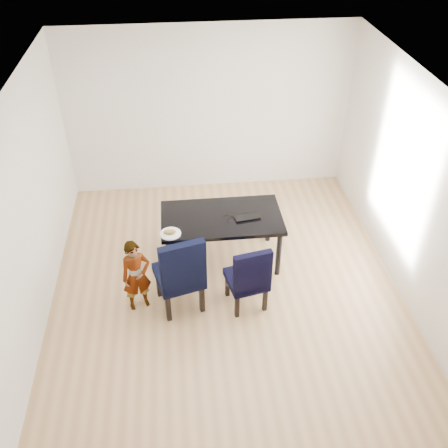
{
  "coord_description": "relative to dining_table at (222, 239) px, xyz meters",
  "views": [
    {
      "loc": [
        -0.53,
        -4.81,
        4.63
      ],
      "look_at": [
        0.0,
        0.2,
        0.85
      ],
      "focal_mm": 40.0,
      "sensor_mm": 36.0,
      "label": 1
    }
  ],
  "objects": [
    {
      "name": "chair_right",
      "position": [
        0.22,
        -0.86,
        0.11
      ],
      "size": [
        0.55,
        0.56,
        0.96
      ],
      "primitive_type": "cube",
      "rotation": [
        0.0,
        0.0,
        0.2
      ],
      "color": "black",
      "rests_on": "floor"
    },
    {
      "name": "wall_right",
      "position": [
        2.25,
        -0.5,
        0.98
      ],
      "size": [
        0.01,
        5.0,
        2.7
      ],
      "primitive_type": "cube",
      "color": "silver",
      "rests_on": "ground"
    },
    {
      "name": "ceiling",
      "position": [
        0.0,
        -0.5,
        2.33
      ],
      "size": [
        4.5,
        5.0,
        0.01
      ],
      "primitive_type": "cube",
      "color": "white",
      "rests_on": "wall_back"
    },
    {
      "name": "wall_left",
      "position": [
        -2.25,
        -0.5,
        0.98
      ],
      "size": [
        0.01,
        5.0,
        2.7
      ],
      "primitive_type": "cube",
      "color": "silver",
      "rests_on": "ground"
    },
    {
      "name": "dining_table",
      "position": [
        0.0,
        0.0,
        0.0
      ],
      "size": [
        1.6,
        0.9,
        0.75
      ],
      "primitive_type": "cube",
      "color": "black",
      "rests_on": "floor"
    },
    {
      "name": "wall_back",
      "position": [
        0.0,
        2.0,
        0.98
      ],
      "size": [
        4.5,
        0.01,
        2.7
      ],
      "primitive_type": "cube",
      "color": "silver",
      "rests_on": "ground"
    },
    {
      "name": "chair_left",
      "position": [
        -0.61,
        -0.78,
        0.19
      ],
      "size": [
        0.67,
        0.68,
        1.13
      ],
      "primitive_type": "cube",
      "rotation": [
        0.0,
        0.0,
        0.26
      ],
      "color": "black",
      "rests_on": "floor"
    },
    {
      "name": "cable_tangle",
      "position": [
        0.14,
        -0.1,
        0.38
      ],
      "size": [
        0.17,
        0.17,
        0.01
      ],
      "primitive_type": "torus",
      "rotation": [
        0.0,
        0.0,
        0.06
      ],
      "color": "black",
      "rests_on": "dining_table"
    },
    {
      "name": "floor",
      "position": [
        0.0,
        -0.5,
        -0.38
      ],
      "size": [
        4.5,
        5.0,
        0.01
      ],
      "primitive_type": "cube",
      "color": "tan",
      "rests_on": "ground"
    },
    {
      "name": "wall_front",
      "position": [
        0.0,
        -3.0,
        0.98
      ],
      "size": [
        4.5,
        0.01,
        2.7
      ],
      "primitive_type": "cube",
      "color": "silver",
      "rests_on": "ground"
    },
    {
      "name": "plate",
      "position": [
        -0.68,
        -0.31,
        0.38
      ],
      "size": [
        0.3,
        0.3,
        0.01
      ],
      "primitive_type": "cylinder",
      "rotation": [
        0.0,
        0.0,
        0.13
      ],
      "color": "white",
      "rests_on": "dining_table"
    },
    {
      "name": "sandwich",
      "position": [
        -0.69,
        -0.32,
        0.42
      ],
      "size": [
        0.17,
        0.1,
        0.06
      ],
      "primitive_type": "ellipsoid",
      "rotation": [
        0.0,
        0.0,
        -0.19
      ],
      "color": "olive",
      "rests_on": "plate"
    },
    {
      "name": "laptop",
      "position": [
        0.33,
        -0.02,
        0.39
      ],
      "size": [
        0.37,
        0.27,
        0.03
      ],
      "primitive_type": "imported",
      "rotation": [
        0.0,
        0.0,
        3.3
      ],
      "color": "black",
      "rests_on": "dining_table"
    },
    {
      "name": "child",
      "position": [
        -1.12,
        -0.76,
        0.12
      ],
      "size": [
        0.42,
        0.35,
        1.0
      ],
      "primitive_type": "imported",
      "rotation": [
        0.0,
        0.0,
        0.33
      ],
      "color": "#D74812",
      "rests_on": "floor"
    }
  ]
}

